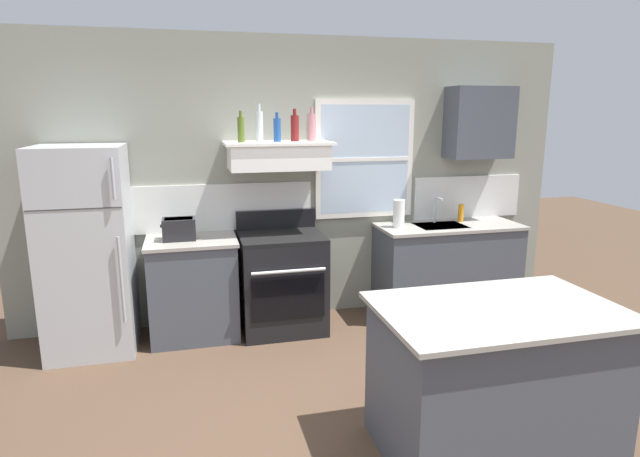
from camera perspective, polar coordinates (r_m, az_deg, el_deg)
name	(u,v)px	position (r m, az deg, el deg)	size (l,w,h in m)	color
ground_plane	(374,439)	(3.58, 5.88, -21.68)	(16.00, 16.00, 0.00)	#4C3828
back_wall	(302,181)	(5.16, -1.91, 5.19)	(5.40, 0.11, 2.70)	gray
refrigerator	(87,251)	(4.83, -23.84, -2.21)	(0.70, 0.72, 1.74)	#B7BABC
counter_left_of_stove	(194,288)	(4.93, -13.47, -6.23)	(0.79, 0.63, 0.91)	#474C56
toaster	(179,229)	(4.78, -14.96, -0.02)	(0.30, 0.20, 0.19)	black
stove_range	(282,281)	(4.95, -4.14, -5.70)	(0.76, 0.69, 1.09)	black
range_hood_shelf	(278,155)	(4.82, -4.55, 7.88)	(0.96, 0.52, 0.24)	white
bottle_olive_oil_square	(241,129)	(4.73, -8.52, 10.55)	(0.06, 0.06, 0.27)	#4C601E
bottle_clear_tall	(259,126)	(4.75, -6.56, 10.92)	(0.06, 0.06, 0.33)	silver
bottle_blue_liqueur	(277,129)	(4.79, -4.64, 10.60)	(0.07, 0.07, 0.26)	#1E478C
bottle_red_label_wine	(295,128)	(4.86, -2.74, 10.81)	(0.07, 0.07, 0.29)	maroon
bottle_rose_pink	(312,127)	(4.89, -0.90, 10.92)	(0.07, 0.07, 0.31)	#C67F84
counter_right_with_sink	(446,268)	(5.52, 13.48, -4.17)	(1.43, 0.63, 0.91)	#474C56
sink_faucet	(436,206)	(5.42, 12.41, 2.39)	(0.03, 0.17, 0.28)	silver
paper_towel_roll	(399,214)	(5.16, 8.50, 1.60)	(0.11, 0.11, 0.27)	white
dish_soap_bottle	(461,213)	(5.57, 14.94, 1.63)	(0.06, 0.06, 0.18)	orange
kitchen_island	(494,379)	(3.42, 18.22, -15.17)	(1.40, 0.90, 0.91)	#474C56
upper_cabinet_right	(479,123)	(5.60, 16.82, 10.87)	(0.64, 0.32, 0.70)	#474C56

